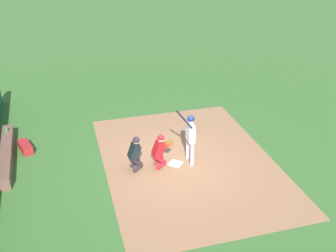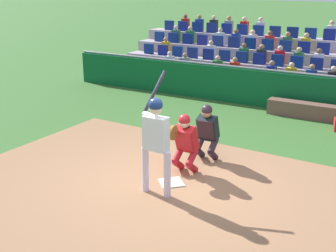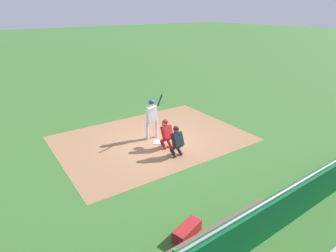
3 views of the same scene
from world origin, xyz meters
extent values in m
plane|color=#36662B|center=(0.00, 0.00, 0.00)|extent=(160.00, 160.00, 0.00)
cube|color=#956B49|center=(0.00, 0.50, 0.00)|extent=(8.48, 6.23, 0.01)
cube|color=white|center=(0.00, 0.00, 0.02)|extent=(0.62, 0.62, 0.02)
cylinder|color=silver|center=(-0.23, 0.55, 0.44)|extent=(0.13, 0.13, 0.89)
cylinder|color=silver|center=(0.26, 0.53, 0.44)|extent=(0.13, 0.13, 0.89)
cube|color=silver|center=(0.01, 0.54, 1.20)|extent=(0.46, 0.23, 0.63)
sphere|color=beige|center=(0.01, 0.54, 1.67)|extent=(0.23, 0.23, 0.23)
sphere|color=navy|center=(0.01, 0.54, 1.73)|extent=(0.26, 0.26, 0.26)
cylinder|color=silver|center=(0.07, 0.51, 1.50)|extent=(0.49, 0.15, 0.14)
cylinder|color=silver|center=(0.25, 0.51, 1.50)|extent=(0.18, 0.15, 0.13)
cylinder|color=black|center=(0.24, 0.21, 1.87)|extent=(0.20, 0.60, 0.73)
sphere|color=black|center=(0.30, 0.48, 1.52)|extent=(0.06, 0.06, 0.06)
cylinder|color=#B01A22|center=(-0.15, -0.59, 0.15)|extent=(0.14, 0.38, 0.34)
cylinder|color=#B01A22|center=(-0.15, -0.59, 0.37)|extent=(0.14, 0.38, 0.33)
cylinder|color=#B01A22|center=(0.17, -0.59, 0.15)|extent=(0.14, 0.38, 0.34)
cylinder|color=#B01A22|center=(0.17, -0.59, 0.37)|extent=(0.14, 0.38, 0.33)
cube|color=red|center=(0.01, -0.64, 0.74)|extent=(0.42, 0.43, 0.60)
cube|color=#B01A22|center=(0.01, -0.52, 0.74)|extent=(0.38, 0.22, 0.45)
sphere|color=beige|center=(0.01, -0.54, 1.10)|extent=(0.22, 0.22, 0.22)
cube|color=black|center=(0.01, -0.54, 1.10)|extent=(0.20, 0.11, 0.20)
sphere|color=#B01A22|center=(0.01, -0.54, 1.16)|extent=(0.24, 0.24, 0.24)
cylinder|color=brown|center=(0.13, -0.29, 0.95)|extent=(0.07, 0.30, 0.30)
cylinder|color=red|center=(0.16, -0.46, 0.88)|extent=(0.15, 0.40, 0.22)
cylinder|color=#2B1F29|center=(-0.24, -1.43, 0.15)|extent=(0.16, 0.39, 0.34)
cylinder|color=#2B1F29|center=(-0.24, -1.43, 0.37)|extent=(0.16, 0.39, 0.33)
cylinder|color=#2B1F29|center=(0.08, -1.41, 0.15)|extent=(0.16, 0.39, 0.34)
cylinder|color=#2B1F29|center=(0.08, -1.41, 0.37)|extent=(0.16, 0.39, 0.33)
cube|color=black|center=(-0.07, -1.48, 0.74)|extent=(0.44, 0.43, 0.60)
cube|color=#2B1F29|center=(-0.08, -1.36, 0.74)|extent=(0.39, 0.22, 0.45)
sphere|color=#9E7F5C|center=(-0.08, -1.39, 1.11)|extent=(0.22, 0.22, 0.22)
cube|color=black|center=(-0.08, -1.39, 1.11)|extent=(0.20, 0.11, 0.20)
sphere|color=#2B1F29|center=(-0.08, -1.39, 1.17)|extent=(0.24, 0.24, 0.24)
cube|color=#0B5628|center=(0.00, -6.33, 0.57)|extent=(15.10, 0.24, 1.13)
cylinder|color=gray|center=(0.00, -6.33, 1.17)|extent=(15.10, 0.07, 0.07)
cube|color=brown|center=(-2.09, -5.78, 0.22)|extent=(4.03, 0.40, 0.44)
cylinder|color=green|center=(-3.47, -5.78, 0.55)|extent=(0.07, 0.07, 0.21)
cube|color=maroon|center=(-2.54, -5.13, 0.16)|extent=(0.94, 0.58, 0.33)
camera|label=1|loc=(11.63, -3.88, 7.88)|focal=43.22mm
camera|label=2|loc=(-3.97, 6.90, 3.82)|focal=47.45mm
camera|label=3|loc=(-6.35, -9.59, 5.60)|focal=30.52mm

